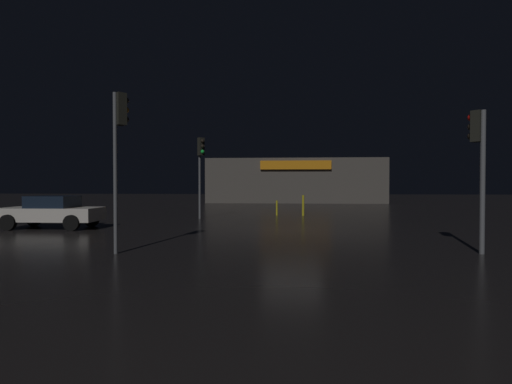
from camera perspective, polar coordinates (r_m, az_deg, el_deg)
ground_plane at (r=17.21m, az=5.09°, el=-5.40°), size 120.00×120.00×0.00m
store_building at (r=44.85m, az=5.45°, el=1.56°), size 18.26×8.80×4.57m
traffic_signal_main at (r=12.19m, az=-18.61°, el=8.10°), size 0.41×0.43×4.52m
traffic_signal_opposite at (r=23.06m, az=-7.76°, el=4.61°), size 0.42×0.42×4.55m
traffic_signal_cross_left at (r=13.05m, az=28.76°, el=5.01°), size 0.42×0.42×4.02m
car_near at (r=20.07m, az=-26.69°, el=-2.46°), size 4.22×2.05×1.43m
bollard_kerb_a at (r=25.22m, az=2.93°, el=-2.25°), size 0.11×0.11×0.93m
bollard_kerb_b at (r=25.08m, az=6.63°, el=-1.89°), size 0.14×0.14×1.27m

